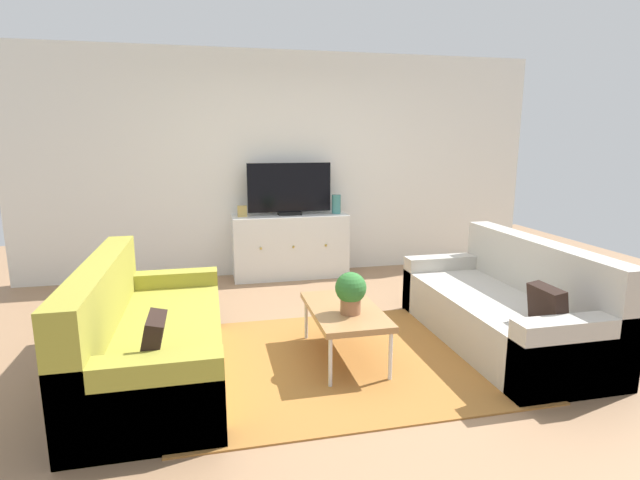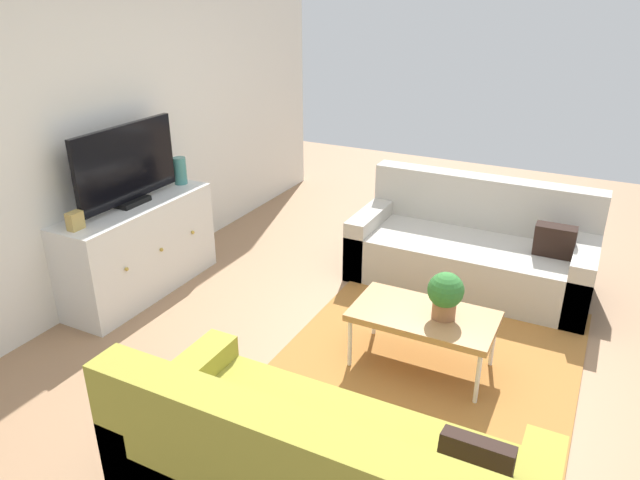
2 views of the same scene
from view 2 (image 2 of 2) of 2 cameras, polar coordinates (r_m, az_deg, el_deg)
ground_plane at (r=4.12m, az=7.96°, el=-11.72°), size 10.00×10.00×0.00m
wall_back at (r=4.90m, az=-20.84°, el=10.18°), size 6.40×0.12×2.70m
area_rug at (r=4.08m, az=9.99°, el=-12.15°), size 2.50×1.90×0.01m
couch_right_side at (r=5.18m, az=14.59°, el=-0.92°), size 0.89×1.94×0.85m
coffee_table at (r=3.90m, az=9.99°, el=-7.41°), size 0.51×0.92×0.41m
potted_plant at (r=3.78m, az=12.05°, el=-5.08°), size 0.23×0.23×0.31m
tv_console at (r=5.00m, az=-17.00°, el=-0.78°), size 1.39×0.47×0.77m
flat_screen_tv at (r=4.78m, az=-18.17°, el=6.86°), size 1.01×0.16×0.62m
glass_vase at (r=5.23m, az=-13.39°, el=6.54°), size 0.11×0.11×0.23m
mantel_clock at (r=4.48m, az=-22.63°, el=1.73°), size 0.11×0.07×0.13m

